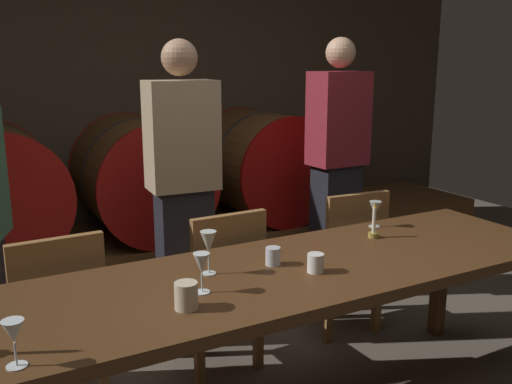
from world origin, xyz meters
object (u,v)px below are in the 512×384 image
object	(u,v)px
chair_left	(57,315)
chair_center	(220,283)
guest_right	(337,166)
candle_right	(374,228)
wine_glass_center_left	(202,265)
wine_glass_far_left	(14,334)
chair_right	(346,254)
dining_table	(284,284)
guest_center	(183,193)
cup_left	(186,296)
wine_barrel_center	(141,177)
wine_glass_far_right	(375,209)
cup_center	(273,256)
cup_right	(316,263)
wine_glass_center_right	(208,243)
wine_barrel_right	(263,165)

from	to	relation	value
chair_left	chair_center	xyz separation A→B (m)	(0.81, -0.01, 0.00)
guest_right	candle_right	distance (m)	1.14
chair_left	wine_glass_center_left	distance (m)	0.87
chair_center	wine_glass_far_left	bearing A→B (deg)	38.72
chair_right	dining_table	bearing A→B (deg)	42.13
guest_center	cup_left	world-z (taller)	guest_center
dining_table	candle_right	bearing A→B (deg)	14.64
wine_barrel_center	candle_right	size ratio (longest dim) A/B	5.01
guest_right	candle_right	xyz separation A→B (m)	(-0.52, -1.01, -0.10)
guest_center	wine_glass_far_right	size ratio (longest dim) A/B	12.52
chair_right	cup_center	world-z (taller)	chair_right
guest_center	guest_right	size ratio (longest dim) A/B	0.98
dining_table	chair_right	xyz separation A→B (m)	(0.82, 0.63, -0.20)
wine_barrel_center	chair_left	size ratio (longest dim) A/B	1.02
guest_right	chair_left	bearing A→B (deg)	14.12
wine_barrel_center	chair_right	xyz separation A→B (m)	(0.82, -1.33, -0.31)
guest_center	cup_right	distance (m)	1.11
chair_left	guest_right	bearing A→B (deg)	-165.70
wine_barrel_center	wine_glass_far_right	bearing A→B (deg)	-65.73
dining_table	cup_right	bearing A→B (deg)	-42.51
candle_right	wine_glass_center_right	bearing A→B (deg)	-176.37
guest_center	wine_glass_center_right	bearing A→B (deg)	78.43
chair_center	cup_right	distance (m)	0.75
cup_left	cup_right	world-z (taller)	cup_left
wine_glass_center_right	cup_right	world-z (taller)	wine_glass_center_right
guest_right	cup_center	size ratio (longest dim) A/B	22.75
chair_left	wine_barrel_center	bearing A→B (deg)	-123.30
chair_left	wine_glass_center_right	world-z (taller)	wine_glass_center_right
dining_table	wine_glass_far_right	xyz separation A→B (m)	(0.74, 0.30, 0.16)
wine_barrel_center	guest_center	xyz separation A→B (m)	(-0.05, -0.95, 0.08)
dining_table	chair_center	xyz separation A→B (m)	(-0.02, 0.59, -0.20)
chair_center	cup_right	bearing A→B (deg)	98.91
wine_barrel_center	cup_left	distance (m)	2.18
candle_right	wine_glass_center_right	size ratio (longest dim) A/B	0.98
dining_table	wine_glass_center_right	size ratio (longest dim) A/B	15.01
chair_center	wine_glass_far_right	xyz separation A→B (m)	(0.77, -0.28, 0.36)
guest_right	cup_left	size ratio (longest dim) A/B	17.97
chair_center	candle_right	world-z (taller)	candle_right
chair_left	chair_right	distance (m)	1.65
chair_center	cup_center	world-z (taller)	chair_center
chair_center	chair_left	bearing A→B (deg)	-1.90
wine_barrel_right	cup_center	distance (m)	2.14
wine_barrel_right	guest_center	distance (m)	1.42
dining_table	chair_center	bearing A→B (deg)	92.29
wine_glass_center_right	wine_glass_far_right	world-z (taller)	wine_glass_center_right
guest_center	wine_glass_far_right	bearing A→B (deg)	142.07
wine_glass_center_right	chair_left	bearing A→B (deg)	137.53
wine_glass_far_left	chair_center	bearing A→B (deg)	40.01
chair_right	cup_right	bearing A→B (deg)	49.52
wine_barrel_center	cup_center	bearing A→B (deg)	-90.34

